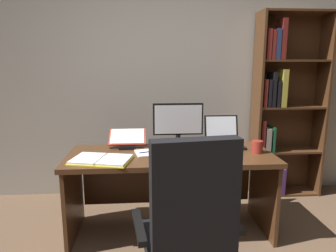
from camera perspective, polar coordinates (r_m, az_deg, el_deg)
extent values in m
cube|color=#B2ADA3|center=(3.43, 2.14, 10.31)|extent=(4.97, 0.12, 2.76)
cube|color=#4C2D19|center=(2.57, 0.48, -5.59)|extent=(1.71, 0.68, 0.04)
cube|color=#4C2D19|center=(2.76, -17.25, -12.84)|extent=(0.03, 0.62, 0.67)
cube|color=#4C2D19|center=(2.88, 17.34, -11.79)|extent=(0.03, 0.62, 0.67)
cube|color=#4C2D19|center=(2.97, -0.05, -9.77)|extent=(1.59, 0.03, 0.47)
cube|color=#4C2D19|center=(3.43, 16.19, 3.40)|extent=(0.02, 0.28, 1.99)
cube|color=#4C2D19|center=(3.75, 26.71, 3.27)|extent=(0.02, 0.28, 1.99)
cube|color=#4C2D19|center=(3.70, 20.79, 3.65)|extent=(0.75, 0.01, 1.99)
cube|color=#4C2D19|center=(3.83, 20.59, -11.38)|extent=(0.70, 0.26, 0.02)
cube|color=maroon|center=(3.62, 16.47, -9.40)|extent=(0.04, 0.20, 0.33)
cube|color=navy|center=(3.63, 17.40, -9.07)|extent=(0.05, 0.18, 0.38)
cube|color=gold|center=(3.65, 18.11, -9.34)|extent=(0.04, 0.18, 0.33)
cube|color=gold|center=(3.66, 18.76, -8.50)|extent=(0.04, 0.20, 0.43)
cube|color=gray|center=(3.68, 19.63, -9.33)|extent=(0.04, 0.16, 0.32)
cube|color=#512D66|center=(3.73, 20.19, -9.33)|extent=(0.04, 0.21, 0.30)
cube|color=#4C2D19|center=(3.67, 21.12, -4.26)|extent=(0.70, 0.26, 0.02)
cube|color=maroon|center=(3.49, 16.82, -1.64)|extent=(0.04, 0.22, 0.35)
cube|color=gray|center=(3.49, 17.91, -2.42)|extent=(0.05, 0.16, 0.26)
cube|color=#195633|center=(3.54, 18.65, -2.20)|extent=(0.03, 0.21, 0.27)
cube|color=#4C2D19|center=(3.58, 21.68, 3.35)|extent=(0.70, 0.26, 0.02)
cube|color=maroon|center=(3.41, 17.26, 5.94)|extent=(0.03, 0.21, 0.29)
cube|color=black|center=(3.41, 18.11, 5.87)|extent=(0.03, 0.17, 0.29)
cube|color=black|center=(3.43, 18.78, 6.47)|extent=(0.04, 0.18, 0.36)
cube|color=black|center=(3.46, 19.46, 5.71)|extent=(0.03, 0.20, 0.27)
cube|color=gold|center=(3.46, 20.55, 6.64)|extent=(0.06, 0.16, 0.39)
cube|color=#4C2D19|center=(3.55, 22.27, 11.22)|extent=(0.70, 0.26, 0.02)
cube|color=maroon|center=(3.40, 17.89, 14.28)|extent=(0.04, 0.20, 0.30)
cube|color=maroon|center=(3.42, 18.69, 14.15)|extent=(0.04, 0.19, 0.29)
cube|color=navy|center=(3.42, 19.49, 14.17)|extent=(0.05, 0.17, 0.30)
cube|color=maroon|center=(3.45, 20.44, 14.92)|extent=(0.05, 0.16, 0.40)
cube|color=#4C2D19|center=(3.59, 22.89, 19.07)|extent=(0.70, 0.26, 0.02)
cube|color=black|center=(2.00, 3.15, -20.53)|extent=(0.56, 0.54, 0.07)
cube|color=black|center=(1.66, 5.09, -13.44)|extent=(0.48, 0.16, 0.65)
cube|color=black|center=(1.90, -5.45, -18.17)|extent=(0.10, 0.39, 0.04)
cube|color=black|center=(2.02, 11.21, -16.34)|extent=(0.10, 0.39, 0.04)
cube|color=black|center=(2.77, 1.88, -3.68)|extent=(0.22, 0.16, 0.02)
cylinder|color=black|center=(2.76, 1.89, -2.58)|extent=(0.04, 0.04, 0.09)
cube|color=black|center=(2.73, 1.89, 1.30)|extent=(0.45, 0.02, 0.29)
cube|color=white|center=(2.71, 1.94, 1.23)|extent=(0.42, 0.00, 0.26)
cube|color=black|center=(2.81, 10.64, -3.64)|extent=(0.32, 0.26, 0.02)
cube|color=#2D2D30|center=(2.79, 10.75, -3.49)|extent=(0.27, 0.14, 0.00)
cube|color=black|center=(2.94, 9.92, -0.37)|extent=(0.32, 0.07, 0.24)
cube|color=white|center=(2.93, 9.93, -0.37)|extent=(0.29, 0.06, 0.21)
cube|color=black|center=(2.46, 2.70, -5.59)|extent=(0.42, 0.15, 0.02)
ellipsoid|color=black|center=(2.51, 9.53, -5.19)|extent=(0.06, 0.10, 0.04)
cube|color=black|center=(2.74, -7.65, -4.03)|extent=(0.14, 0.12, 0.01)
cube|color=black|center=(2.70, -7.71, -4.03)|extent=(0.30, 0.01, 0.01)
cube|color=#DB422D|center=(2.82, -7.57, -2.03)|extent=(0.33, 0.20, 0.11)
cube|color=white|center=(2.82, -7.58, -1.87)|extent=(0.30, 0.19, 0.10)
cube|color=yellow|center=(2.47, -14.80, -6.13)|extent=(0.29, 0.34, 0.01)
cube|color=yellow|center=(2.39, -9.83, -6.51)|extent=(0.29, 0.34, 0.01)
cube|color=white|center=(2.46, -14.82, -5.87)|extent=(0.27, 0.32, 0.02)
cube|color=white|center=(2.38, -9.84, -6.23)|extent=(0.27, 0.32, 0.02)
cylinder|color=#B7B7BC|center=(2.42, -12.36, -6.14)|extent=(0.08, 0.26, 0.02)
cube|color=white|center=(2.57, -4.33, -5.05)|extent=(0.19, 0.23, 0.01)
cylinder|color=navy|center=(2.57, -3.89, -4.85)|extent=(0.13, 0.06, 0.01)
cylinder|color=maroon|center=(2.68, 16.34, -3.76)|extent=(0.09, 0.09, 0.10)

